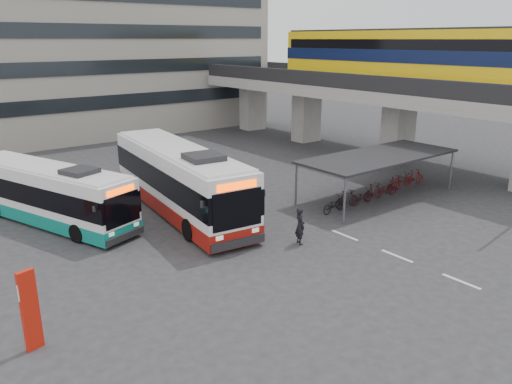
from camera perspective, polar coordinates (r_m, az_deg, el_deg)
ground at (r=22.56m, az=5.82°, el=-6.44°), size 120.00×120.00×0.00m
viaduct at (r=40.49m, az=13.43°, el=12.78°), size 8.00×32.00×9.68m
bike_shelter at (r=30.03m, az=13.68°, el=1.81°), size 10.00×4.00×2.54m
office_block at (r=54.88m, az=-17.13°, el=20.09°), size 30.00×15.00×25.00m
road_markings at (r=22.53m, az=15.81°, el=-7.05°), size 0.15×7.60×0.01m
bus_main at (r=26.95m, az=-8.76°, el=1.37°), size 4.27×13.03×3.78m
bus_teal at (r=27.25m, az=-22.66°, el=-0.24°), size 5.75×10.88×3.17m
pedestrian at (r=22.70m, az=5.05°, el=-3.86°), size 0.61×0.75×1.76m
sign_totem_south at (r=16.54m, az=-24.43°, el=-12.11°), size 0.55×0.29×2.58m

